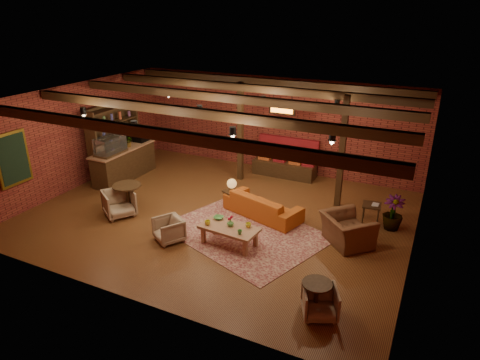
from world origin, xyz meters
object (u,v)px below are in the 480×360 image
at_px(armchair_a, 119,202).
at_px(armchair_right, 347,225).
at_px(round_table_left, 128,194).
at_px(side_table_book, 372,206).
at_px(armchair_far, 320,301).
at_px(plant_tall, 398,180).
at_px(side_table_lamp, 232,186).
at_px(sofa, 263,205).
at_px(armchair_b, 169,229).
at_px(round_table_right, 316,293).
at_px(coffee_table, 229,229).

height_order(armchair_a, armchair_right, armchair_right).
bearing_deg(round_table_left, armchair_right, 8.92).
height_order(side_table_book, armchair_far, armchair_far).
relative_size(armchair_right, side_table_book, 2.09).
bearing_deg(plant_tall, armchair_far, -100.25).
xyz_separation_m(side_table_lamp, armchair_a, (-2.54, -1.80, -0.26)).
distance_m(armchair_a, armchair_right, 6.07).
xyz_separation_m(armchair_a, armchair_far, (6.09, -1.61, -0.08)).
bearing_deg(armchair_a, armchair_right, -44.81).
height_order(sofa, armchair_b, armchair_b).
height_order(round_table_left, armchair_a, round_table_left).
relative_size(armchair_b, plant_tall, 0.24).
distance_m(side_table_lamp, side_table_book, 3.82).
bearing_deg(armchair_b, armchair_a, -163.27).
relative_size(round_table_left, armchair_far, 1.25).
bearing_deg(side_table_lamp, round_table_right, -44.14).
height_order(side_table_lamp, armchair_a, side_table_lamp).
bearing_deg(armchair_right, armchair_far, 138.05).
height_order(round_table_left, side_table_book, round_table_left).
height_order(side_table_book, round_table_right, round_table_right).
relative_size(side_table_lamp, armchair_far, 1.34).
relative_size(coffee_table, armchair_b, 2.22).
bearing_deg(side_table_lamp, armchair_a, -144.67).
relative_size(armchair_a, armchair_far, 1.23).
xyz_separation_m(side_table_book, round_table_right, (-0.27, -4.15, -0.04)).
bearing_deg(armchair_far, sofa, 103.00).
xyz_separation_m(sofa, side_table_lamp, (-1.00, 0.11, 0.34)).
distance_m(sofa, plant_tall, 3.53).
bearing_deg(armchair_a, coffee_table, -57.45).
height_order(side_table_lamp, round_table_right, side_table_lamp).
height_order(sofa, side_table_lamp, side_table_lamp).
xyz_separation_m(side_table_lamp, armchair_far, (3.55, -3.41, -0.34)).
bearing_deg(round_table_left, armchair_far, -17.51).
relative_size(coffee_table, plant_tall, 0.53).
bearing_deg(sofa, armchair_a, 42.24).
bearing_deg(side_table_lamp, plant_tall, 8.71).
height_order(armchair_right, side_table_book, armchair_right).
distance_m(round_table_left, round_table_right, 6.21).
bearing_deg(armchair_far, plant_tall, 55.06).
distance_m(sofa, round_table_right, 4.07).
distance_m(side_table_lamp, armchair_a, 3.13).
bearing_deg(side_table_lamp, armchair_far, -43.86).
relative_size(armchair_right, armchair_far, 1.75).
bearing_deg(armchair_far, round_table_left, 137.80).
height_order(round_table_left, armchair_right, armchair_right).
relative_size(sofa, side_table_book, 4.06).
height_order(round_table_right, armchair_far, round_table_right).
bearing_deg(round_table_left, plant_tall, 17.83).
bearing_deg(armchair_far, side_table_book, 62.83).
relative_size(armchair_a, armchair_right, 0.70).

